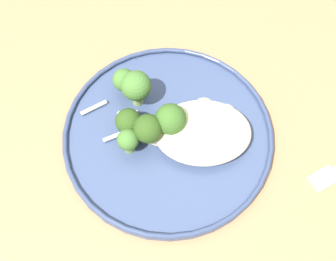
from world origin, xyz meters
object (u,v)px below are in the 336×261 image
object	(u,v)px
broccoli_floret_right_tilted	(124,80)
broccoli_floret_rear_charred	(125,141)
dinner_plate	(168,134)
broccoli_floret_tall_stalk	(128,122)
broccoli_floret_left_leaning	(148,129)
seared_scallop_on_noodles	(198,127)
seared_scallop_half_hidden	(193,141)
broccoli_floret_small_sprig	(171,120)
seared_scallop_right_edge	(225,116)
seared_scallop_front_small	(204,107)
broccoli_floret_near_rim	(136,87)
seared_scallop_tiny_bay	(159,133)

from	to	relation	value
broccoli_floret_right_tilted	broccoli_floret_rear_charred	world-z (taller)	same
dinner_plate	broccoli_floret_tall_stalk	world-z (taller)	broccoli_floret_tall_stalk
dinner_plate	broccoli_floret_left_leaning	world-z (taller)	broccoli_floret_left_leaning
seared_scallop_on_noodles	broccoli_floret_rear_charred	xyz separation A→B (m)	(-0.10, -0.03, 0.02)
seared_scallop_half_hidden	broccoli_floret_small_sprig	size ratio (longest dim) A/B	0.54
broccoli_floret_right_tilted	seared_scallop_right_edge	bearing A→B (deg)	-20.11
broccoli_floret_tall_stalk	broccoli_floret_rear_charred	bearing A→B (deg)	-97.27
seared_scallop_front_small	broccoli_floret_left_leaning	bearing A→B (deg)	-149.33
seared_scallop_right_edge	broccoli_floret_near_rim	distance (m)	0.13
seared_scallop_on_noodles	broccoli_floret_left_leaning	bearing A→B (deg)	-167.34
seared_scallop_right_edge	seared_scallop_on_noodles	bearing A→B (deg)	-158.13
seared_scallop_on_noodles	broccoli_floret_left_leaning	xyz separation A→B (m)	(-0.07, -0.02, 0.02)
seared_scallop_half_hidden	broccoli_floret_near_rim	bearing A→B (deg)	137.55
seared_scallop_front_small	broccoli_floret_rear_charred	world-z (taller)	broccoli_floret_rear_charred
seared_scallop_tiny_bay	broccoli_floret_small_sprig	bearing A→B (deg)	25.50
broccoli_floret_tall_stalk	broccoli_floret_small_sprig	bearing A→B (deg)	-0.59
broccoli_floret_left_leaning	broccoli_floret_small_sprig	distance (m)	0.03
seared_scallop_front_small	broccoli_floret_small_sprig	size ratio (longest dim) A/B	0.45
seared_scallop_front_small	broccoli_floret_rear_charred	bearing A→B (deg)	-151.60
broccoli_floret_tall_stalk	broccoli_floret_small_sprig	distance (m)	0.06
seared_scallop_right_edge	broccoli_floret_left_leaning	xyz separation A→B (m)	(-0.10, -0.03, 0.02)
seared_scallop_right_edge	broccoli_floret_rear_charred	bearing A→B (deg)	-162.55
seared_scallop_tiny_bay	broccoli_floret_tall_stalk	xyz separation A→B (m)	(-0.04, 0.01, 0.02)
seared_scallop_on_noodles	dinner_plate	bearing A→B (deg)	-172.36
seared_scallop_right_edge	seared_scallop_front_small	distance (m)	0.03
seared_scallop_right_edge	broccoli_floret_near_rim	xyz separation A→B (m)	(-0.12, 0.03, 0.03)
seared_scallop_front_small	broccoli_floret_tall_stalk	world-z (taller)	broccoli_floret_tall_stalk
seared_scallop_on_noodles	broccoli_floret_left_leaning	distance (m)	0.07
dinner_plate	seared_scallop_front_small	distance (m)	0.06
seared_scallop_front_small	broccoli_floret_near_rim	distance (m)	0.10
seared_scallop_right_edge	seared_scallop_half_hidden	bearing A→B (deg)	-139.61
broccoli_floret_tall_stalk	seared_scallop_on_noodles	bearing A→B (deg)	0.85
seared_scallop_right_edge	broccoli_floret_left_leaning	bearing A→B (deg)	-163.97
seared_scallop_tiny_bay	broccoli_floret_small_sprig	size ratio (longest dim) A/B	0.61
broccoli_floret_left_leaning	seared_scallop_half_hidden	bearing A→B (deg)	-7.71
seared_scallop_right_edge	broccoli_floret_right_tilted	world-z (taller)	broccoli_floret_right_tilted
dinner_plate	broccoli_floret_near_rim	size ratio (longest dim) A/B	4.60
broccoli_floret_left_leaning	broccoli_floret_tall_stalk	distance (m)	0.03
seared_scallop_half_hidden	broccoli_floret_left_leaning	size ratio (longest dim) A/B	0.56
broccoli_floret_left_leaning	broccoli_floret_small_sprig	size ratio (longest dim) A/B	0.96
broccoli_floret_right_tilted	broccoli_floret_tall_stalk	world-z (taller)	broccoli_floret_tall_stalk
seared_scallop_half_hidden	broccoli_floret_near_rim	distance (m)	0.11
seared_scallop_half_hidden	broccoli_floret_rear_charred	xyz separation A→B (m)	(-0.09, -0.00, 0.01)
dinner_plate	broccoli_floret_small_sprig	xyz separation A→B (m)	(0.00, 0.00, 0.04)
broccoli_floret_right_tilted	broccoli_floret_small_sprig	xyz separation A→B (m)	(0.06, -0.07, 0.01)
broccoli_floret_near_rim	broccoli_floret_rear_charred	bearing A→B (deg)	-100.65
broccoli_floret_rear_charred	broccoli_floret_small_sprig	world-z (taller)	broccoli_floret_small_sprig
seared_scallop_right_edge	broccoli_floret_tall_stalk	distance (m)	0.13
seared_scallop_on_noodles	broccoli_floret_tall_stalk	world-z (taller)	broccoli_floret_tall_stalk
dinner_plate	broccoli_floret_rear_charred	world-z (taller)	broccoli_floret_rear_charred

